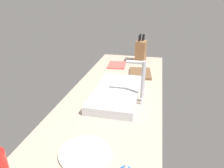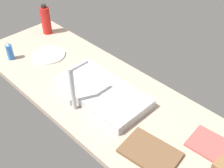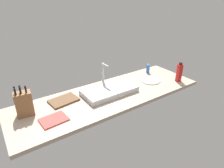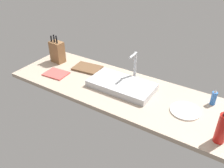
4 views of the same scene
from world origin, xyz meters
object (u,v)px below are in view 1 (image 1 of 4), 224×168
faucet (141,79)px  cutting_board (140,73)px  dinner_plate (85,153)px  dish_towel (117,65)px  sink_basin (117,93)px  knife_block (141,51)px

faucet → cutting_board: size_ratio=1.04×
dinner_plate → faucet: bearing=160.4°
cutting_board → dish_towel: cutting_board is taller
sink_basin → dinner_plate: size_ratio=2.48×
sink_basin → knife_block: (-78.48, 8.08, 8.10)cm
faucet → dish_towel: 72.74cm
knife_block → dinner_plate: 134.11cm
sink_basin → faucet: 20.42cm
dish_towel → cutting_board: bearing=53.1°
dish_towel → dinner_plate: bearing=4.8°
faucet → knife_block: bearing=-174.6°
faucet → dinner_plate: (51.49, -18.30, -14.66)cm
sink_basin → dinner_plate: sink_basin is taller
sink_basin → cutting_board: (-44.32, 11.20, -1.80)cm
faucet → cutting_board: (-47.66, -4.55, -14.36)cm
dinner_plate → dish_towel: size_ratio=1.05×
sink_basin → dinner_plate: bearing=-2.7°
faucet → cutting_board: faucet is taller
cutting_board → dinner_plate: 100.09cm
knife_block → dinner_plate: bearing=1.2°
dinner_plate → dish_towel: 117.34cm
sink_basin → knife_block: size_ratio=2.01×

